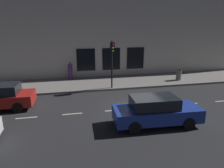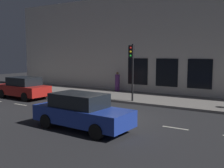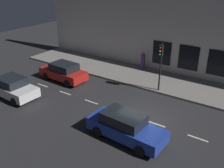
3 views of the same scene
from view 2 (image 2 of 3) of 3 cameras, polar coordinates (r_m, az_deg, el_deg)
name	(u,v)px [view 2 (image 2 of 3)]	position (r m, az deg, el deg)	size (l,w,h in m)	color
ground_plane	(108,118)	(13.99, -0.89, -7.22)	(60.00, 60.00, 0.00)	#28282B
sidewalk	(155,99)	(19.41, 9.17, -3.18)	(4.50, 32.00, 0.15)	gray
building_facade	(169,44)	(21.53, 12.02, 8.35)	(0.65, 32.00, 8.12)	beige
lane_centre_line	(125,120)	(13.49, 2.72, -7.73)	(0.12, 27.20, 0.01)	beige
traffic_light	(132,61)	(17.65, 4.26, 4.99)	(0.47, 0.32, 3.79)	black
parked_car_2	(81,111)	(11.90, -6.52, -5.81)	(2.00, 4.65, 1.58)	#1E389E
parked_car_3	(23,88)	(20.94, -18.41, -0.74)	(2.05, 4.39, 1.58)	red
pedestrian_0	(117,82)	(22.53, 1.16, 0.35)	(0.55, 0.55, 1.63)	#5B2D70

